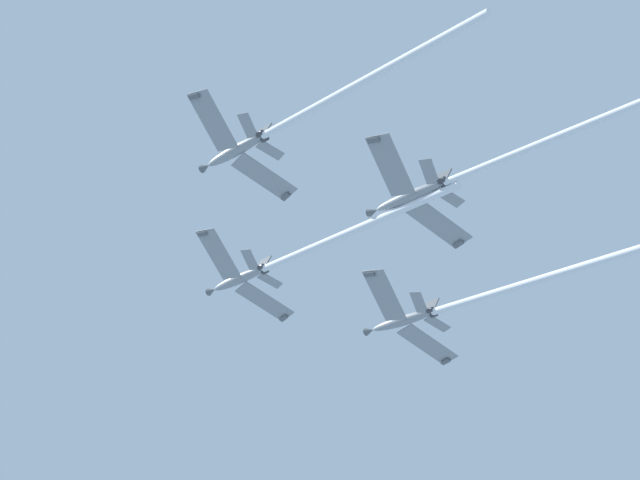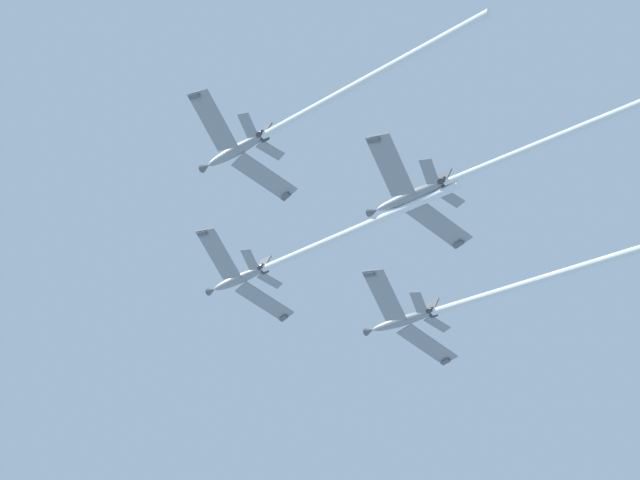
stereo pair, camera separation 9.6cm
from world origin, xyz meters
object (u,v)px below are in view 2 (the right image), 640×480
Objects in this scene: jet_lead at (289,258)px; jet_right_wing at (453,306)px; jet_left_wing at (289,122)px; jet_slot at (465,174)px.

jet_right_wing is at bearing -167.52° from jet_lead.
jet_lead is 1.00× the size of jet_left_wing.
jet_lead is at bearing -85.55° from jet_left_wing.
jet_right_wing is (-21.18, -28.98, 0.80)m from jet_left_wing.
jet_lead reaches higher than jet_right_wing.
jet_slot is at bearing 91.71° from jet_right_wing.
jet_left_wing is 1.07× the size of jet_right_wing.
jet_lead is 1.01× the size of jet_slot.
jet_left_wing is at bearing 14.49° from jet_slot.
jet_lead reaches higher than jet_left_wing.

